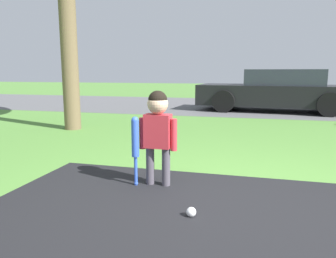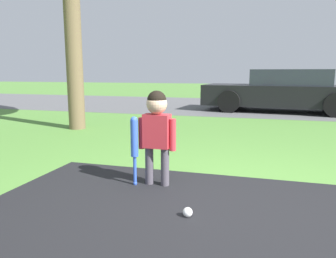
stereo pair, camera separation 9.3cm
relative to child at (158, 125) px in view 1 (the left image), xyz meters
name	(u,v)px [view 1 (the left image)]	position (x,y,z in m)	size (l,w,h in m)	color
ground_plane	(246,214)	(0.90, -0.50, -0.63)	(60.00, 60.00, 0.00)	#518438
street_strip	(253,106)	(0.90, 8.32, -0.63)	(40.00, 6.00, 0.01)	#59595B
child	(158,125)	(0.00, 0.00, 0.00)	(0.40, 0.21, 0.97)	#4C4751
baseball_bat	(135,141)	(-0.22, -0.07, -0.17)	(0.08, 0.08, 0.72)	blue
sports_ball	(191,212)	(0.47, -0.66, -0.59)	(0.08, 0.08, 0.08)	white
parked_car	(277,91)	(1.57, 7.04, -0.04)	(4.59, 2.12, 1.22)	black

